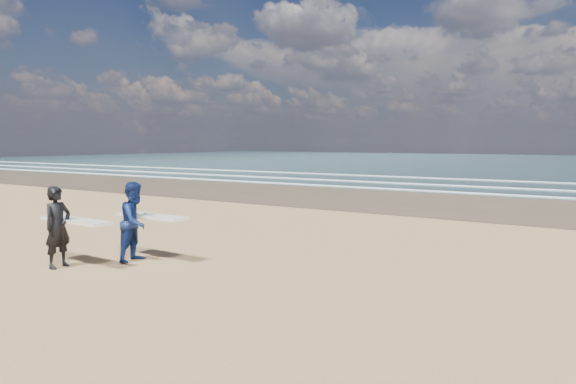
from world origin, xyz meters
The scene contains 2 objects.
surfer_near centered at (-0.45, -0.56, 0.99)m, with size 2.22×1.03×1.96m.
surfer_far centered at (0.56, 0.90, 1.01)m, with size 2.21×1.19×2.01m.
Camera 1 is at (10.67, -7.84, 3.01)m, focal length 32.00 mm.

